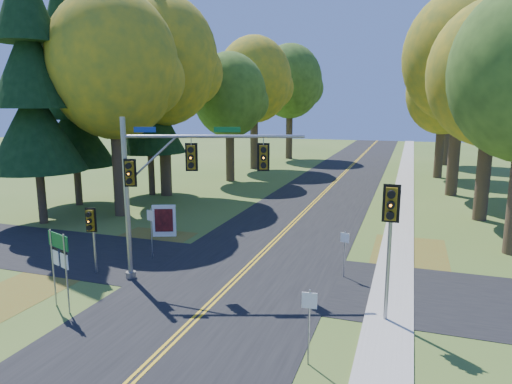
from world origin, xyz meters
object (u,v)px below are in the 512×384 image
(info_kiosk, at_px, (164,221))
(east_signal_pole, at_px, (390,219))
(traffic_mast, at_px, (171,177))
(route_sign_cluster, at_px, (59,255))

(info_kiosk, bearing_deg, east_signal_pole, -49.91)
(traffic_mast, relative_size, info_kiosk, 3.97)
(east_signal_pole, bearing_deg, info_kiosk, 152.43)
(traffic_mast, distance_m, east_signal_pole, 8.67)
(east_signal_pole, xyz_separation_m, route_sign_cluster, (-10.87, -2.59, -1.55))
(traffic_mast, distance_m, route_sign_cluster, 5.02)
(traffic_mast, xyz_separation_m, route_sign_cluster, (-2.32, -3.82, -2.28))
(east_signal_pole, bearing_deg, traffic_mast, 172.84)
(traffic_mast, height_order, east_signal_pole, traffic_mast)
(traffic_mast, bearing_deg, route_sign_cluster, -140.18)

